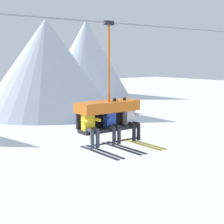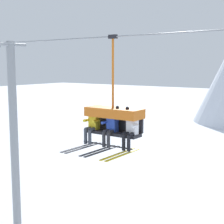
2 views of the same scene
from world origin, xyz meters
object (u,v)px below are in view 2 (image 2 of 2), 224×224
object	(u,v)px
lift_tower_near	(14,136)
skier_white	(130,129)
chairlift_chair	(114,116)
skier_yellow	(92,125)
skier_blue	(110,126)

from	to	relation	value
lift_tower_near	skier_white	xyz separation A→B (m)	(6.66, -0.92, 1.17)
chairlift_chair	skier_yellow	world-z (taller)	chairlift_chair
chairlift_chair	skier_yellow	size ratio (longest dim) A/B	2.01
lift_tower_near	skier_blue	distance (m)	6.11
lift_tower_near	skier_white	size ratio (longest dim) A/B	5.15
lift_tower_near	skier_yellow	size ratio (longest dim) A/B	5.15
chairlift_chair	skier_yellow	xyz separation A→B (m)	(-0.74, -0.22, -0.32)
skier_blue	chairlift_chair	bearing A→B (deg)	90.89
lift_tower_near	chairlift_chair	xyz separation A→B (m)	(5.92, -0.71, 1.47)
chairlift_chair	skier_white	world-z (taller)	chairlift_chair
lift_tower_near	skier_blue	world-z (taller)	lift_tower_near
lift_tower_near	skier_white	world-z (taller)	lift_tower_near
skier_blue	skier_white	bearing A→B (deg)	0.00
skier_blue	skier_white	world-z (taller)	same
skier_white	lift_tower_near	bearing A→B (deg)	172.10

